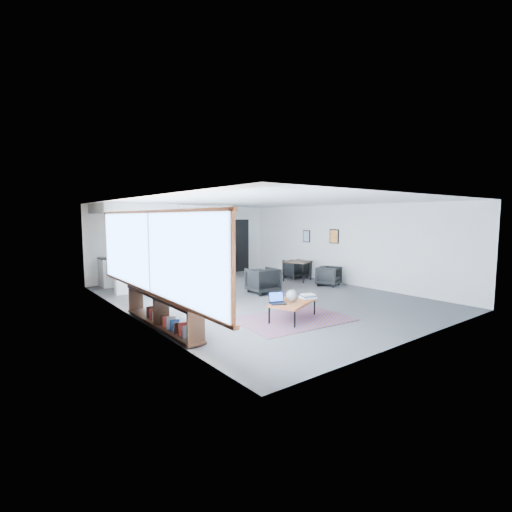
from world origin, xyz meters
TOP-DOWN VIEW (x-y plane):
  - room at (0.00, 0.00)m, footprint 7.02×9.02m
  - window at (-3.46, -0.90)m, footprint 0.10×5.95m
  - console at (-3.30, -1.05)m, footprint 0.35×3.00m
  - kitchenette at (-1.20, 3.71)m, footprint 4.20×1.96m
  - doorway at (2.30, 4.42)m, footprint 1.10×0.12m
  - track_light at (-0.59, 2.20)m, footprint 1.60×0.07m
  - wall_art_lower at (3.47, 0.40)m, footprint 0.03×0.38m
  - wall_art_upper at (3.47, 1.70)m, footprint 0.03×0.34m
  - kilim_rug at (-0.83, -2.20)m, footprint 2.53×1.84m
  - coffee_table at (-0.83, -2.20)m, footprint 1.39×1.10m
  - laptop at (-1.23, -2.13)m, footprint 0.39×0.36m
  - ceramic_pot at (-0.85, -2.19)m, footprint 0.25×0.25m
  - book_stack at (-0.38, -2.20)m, footprint 0.39×0.35m
  - coaster at (-0.72, -2.40)m, footprint 0.13×0.13m
  - armchair_left at (-1.63, 0.32)m, footprint 0.77×0.73m
  - armchair_right at (0.39, 0.39)m, footprint 0.85×0.80m
  - floor_lamp at (-0.56, 1.12)m, footprint 0.54×0.54m
  - dining_table at (2.64, 1.29)m, footprint 1.07×1.07m
  - dining_chair_near at (2.81, 0.01)m, footprint 0.72×0.70m
  - dining_chair_far at (3.00, 1.76)m, footprint 0.66×0.62m
  - microwave at (-0.07, 4.15)m, footprint 0.52×0.29m

SIDE VIEW (x-z plane):
  - kilim_rug at x=-0.83m, z-range 0.00..0.01m
  - dining_chair_near at x=2.81m, z-range 0.00..0.58m
  - dining_chair_far at x=3.00m, z-range 0.00..0.62m
  - console at x=-3.30m, z-range -0.07..0.73m
  - armchair_left at x=-1.63m, z-range 0.00..0.70m
  - coffee_table at x=-0.83m, z-range 0.17..0.57m
  - armchair_right at x=0.39m, z-range 0.00..0.81m
  - coaster at x=-0.72m, z-range 0.40..0.41m
  - book_stack at x=-0.38m, z-range 0.40..0.50m
  - laptop at x=-1.23m, z-range 0.35..0.58m
  - ceramic_pot at x=-0.85m, z-range 0.40..0.66m
  - dining_table at x=2.64m, z-range 0.28..0.96m
  - doorway at x=2.30m, z-range 0.00..2.15m
  - microwave at x=-0.07m, z-range 0.93..1.28m
  - floor_lamp at x=-0.56m, z-range 0.55..2.05m
  - room at x=0.00m, z-range -0.01..2.61m
  - kitchenette at x=-1.20m, z-range 0.08..2.68m
  - window at x=-3.46m, z-range 0.63..2.29m
  - wall_art_upper at x=3.47m, z-range 1.28..1.72m
  - wall_art_lower at x=3.47m, z-range 1.31..1.79m
  - track_light at x=-0.59m, z-range 2.45..2.60m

